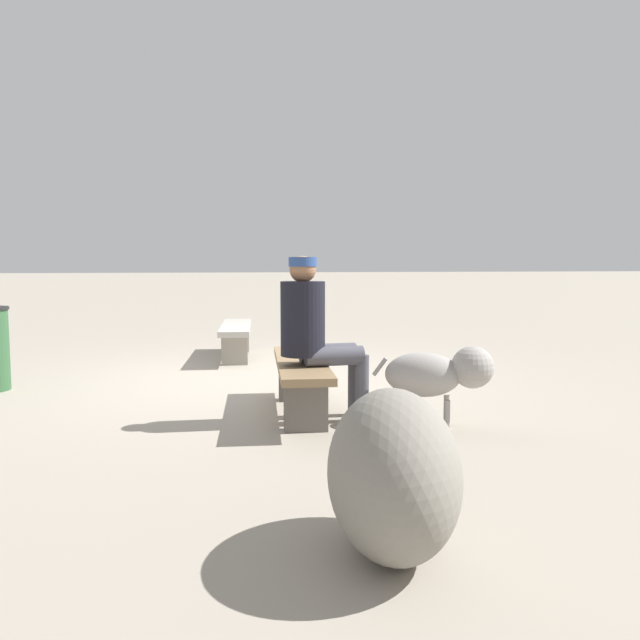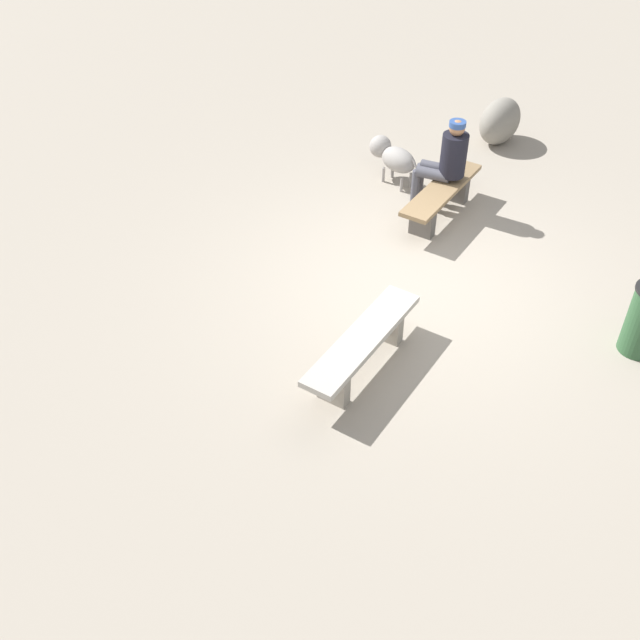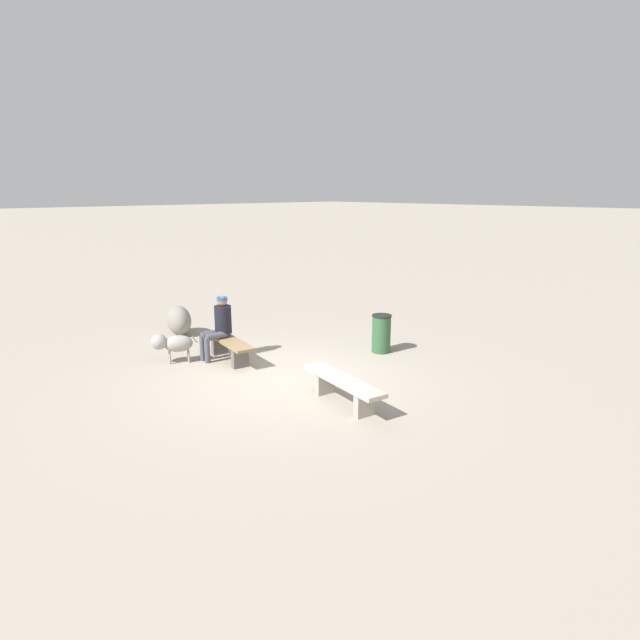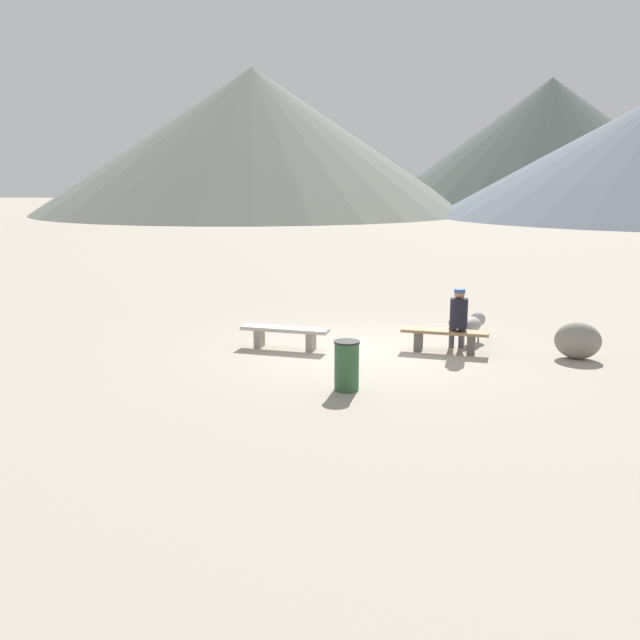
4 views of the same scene
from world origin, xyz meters
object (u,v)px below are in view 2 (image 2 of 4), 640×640
Objects in this scene: seated_person at (446,158)px; dog at (392,156)px; bench_left at (362,345)px; bench_right at (441,197)px; boulder at (500,121)px.

seated_person reaches higher than dog.
dog is (0.41, 0.87, -0.33)m from seated_person.
bench_right is (3.20, 0.06, -0.01)m from bench_left.
seated_person is at bearing 172.64° from boulder.
seated_person is 1.54× the size of dog.
bench_right is 1.13m from dog.
boulder reaches higher than dog.
bench_left is at bearing 178.13° from boulder.
bench_right is at bearing 11.42° from bench_left.
dog reaches higher than bench_left.
bench_left is 2.13× the size of boulder.
seated_person is 2.29m from boulder.
bench_left is at bearing -176.31° from seated_person.
bench_right is at bearing 174.40° from boulder.
dog reaches higher than bench_right.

